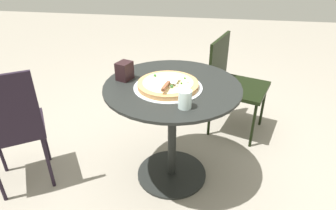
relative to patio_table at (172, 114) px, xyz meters
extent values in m
plane|color=gray|center=(0.00, 0.00, -0.53)|extent=(10.00, 10.00, 0.00)
cylinder|color=black|center=(0.00, 0.00, 0.21)|extent=(0.87, 0.87, 0.02)
cylinder|color=black|center=(0.00, 0.00, -0.16)|extent=(0.06, 0.06, 0.70)
cylinder|color=black|center=(0.00, 0.00, -0.52)|extent=(0.51, 0.51, 0.02)
cylinder|color=silver|center=(0.04, -0.02, 0.22)|extent=(0.42, 0.42, 0.00)
cylinder|color=tan|center=(0.04, -0.02, 0.23)|extent=(0.38, 0.38, 0.03)
cylinder|color=#F3D995|center=(0.04, -0.02, 0.25)|extent=(0.31, 0.31, 0.00)
sphere|color=silver|center=(0.11, 0.00, 0.25)|extent=(0.01, 0.01, 0.01)
sphere|color=silver|center=(0.02, 0.09, 0.26)|extent=(0.02, 0.02, 0.02)
sphere|color=#30681F|center=(0.05, 0.06, 0.25)|extent=(0.01, 0.01, 0.01)
sphere|color=#2A6329|center=(-0.03, 0.07, 0.25)|extent=(0.01, 0.01, 0.01)
sphere|color=#38722A|center=(0.02, -0.04, 0.25)|extent=(0.02, 0.02, 0.02)
sphere|color=silver|center=(0.09, 0.03, 0.26)|extent=(0.02, 0.02, 0.02)
sphere|color=#36632E|center=(0.11, 0.01, 0.26)|extent=(0.02, 0.02, 0.02)
sphere|color=#F6EEC0|center=(0.12, -0.02, 0.25)|extent=(0.01, 0.01, 0.01)
sphere|color=#317032|center=(-0.04, -0.12, 0.26)|extent=(0.02, 0.02, 0.02)
cube|color=silver|center=(0.04, 0.00, 0.27)|extent=(0.11, 0.10, 0.00)
cube|color=brown|center=(0.15, -0.02, 0.28)|extent=(0.11, 0.04, 0.02)
cylinder|color=silver|center=(0.27, 0.10, 0.27)|extent=(0.07, 0.07, 0.10)
cube|color=black|center=(-0.04, -0.32, 0.27)|extent=(0.12, 0.11, 0.12)
cube|color=black|center=(0.19, -1.03, -0.08)|extent=(0.52, 0.52, 0.03)
cube|color=black|center=(0.34, -0.94, 0.15)|extent=(0.22, 0.33, 0.43)
cylinder|color=black|center=(-0.02, -0.99, -0.31)|extent=(0.02, 0.02, 0.43)
cylinder|color=black|center=(0.24, -0.82, -0.31)|extent=(0.02, 0.02, 0.43)
cube|color=black|center=(-0.67, 0.49, -0.10)|extent=(0.56, 0.56, 0.03)
cube|color=black|center=(-0.74, 0.30, 0.12)|extent=(0.42, 0.17, 0.40)
cylinder|color=black|center=(-0.79, 0.73, -0.32)|extent=(0.02, 0.02, 0.41)
cylinder|color=black|center=(-0.43, 0.61, -0.32)|extent=(0.02, 0.02, 0.41)
cylinder|color=black|center=(-0.91, 0.38, -0.32)|extent=(0.02, 0.02, 0.41)
cylinder|color=black|center=(-0.56, 0.25, -0.32)|extent=(0.02, 0.02, 0.41)
camera|label=1|loc=(1.64, 0.22, 1.01)|focal=31.31mm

